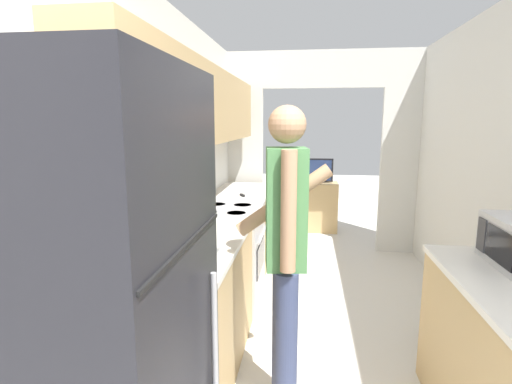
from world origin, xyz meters
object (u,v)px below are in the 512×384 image
at_px(range_oven, 226,255).
at_px(knife, 243,195).
at_px(person, 285,254).
at_px(tv_cabinet, 310,206).
at_px(television, 310,171).
at_px(refrigerator, 86,360).

xyz_separation_m(range_oven, knife, (0.05, 0.64, 0.44)).
distance_m(person, knife, 2.07).
relative_size(tv_cabinet, television, 1.25).
bearing_deg(tv_cabinet, refrigerator, -98.33).
bearing_deg(television, refrigerator, -98.40).
distance_m(range_oven, tv_cabinet, 2.70).
bearing_deg(tv_cabinet, television, -90.00).
bearing_deg(tv_cabinet, person, -92.18).
distance_m(tv_cabinet, knife, 2.14).
relative_size(television, knife, 2.22).
bearing_deg(television, knife, -110.38).
distance_m(refrigerator, range_oven, 2.40).
height_order(tv_cabinet, television, television).
distance_m(range_oven, knife, 0.78).
distance_m(refrigerator, tv_cabinet, 5.03).
height_order(range_oven, tv_cabinet, range_oven).
bearing_deg(person, refrigerator, 142.33).
bearing_deg(television, tv_cabinet, 90.00).
relative_size(range_oven, knife, 3.42).
bearing_deg(range_oven, person, -65.61).
distance_m(refrigerator, knife, 3.00).
xyz_separation_m(range_oven, tv_cabinet, (0.76, 2.59, -0.08)).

